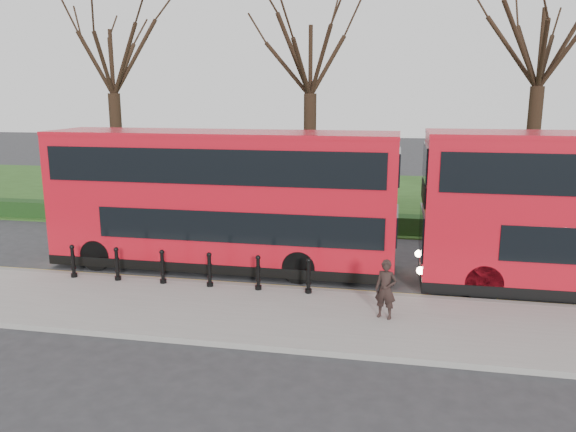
# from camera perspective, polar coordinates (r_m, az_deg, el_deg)

# --- Properties ---
(ground) EXTENTS (120.00, 120.00, 0.00)m
(ground) POSITION_cam_1_polar(r_m,az_deg,el_deg) (18.66, -8.82, -5.97)
(ground) COLOR #28282B
(ground) RESTS_ON ground
(pavement) EXTENTS (60.00, 4.00, 0.15)m
(pavement) POSITION_cam_1_polar(r_m,az_deg,el_deg) (16.02, -12.50, -8.98)
(pavement) COLOR gray
(pavement) RESTS_ON ground
(kerb) EXTENTS (60.00, 0.25, 0.16)m
(kerb) POSITION_cam_1_polar(r_m,az_deg,el_deg) (17.76, -9.92, -6.73)
(kerb) COLOR slate
(kerb) RESTS_ON ground
(grass_verge) EXTENTS (60.00, 18.00, 0.06)m
(grass_verge) POSITION_cam_1_polar(r_m,az_deg,el_deg) (32.74, 0.08, 2.17)
(grass_verge) COLOR #254517
(grass_verge) RESTS_ON ground
(hedge) EXTENTS (60.00, 0.90, 0.80)m
(hedge) POSITION_cam_1_polar(r_m,az_deg,el_deg) (24.82, -3.54, -0.28)
(hedge) COLOR black
(hedge) RESTS_ON ground
(yellow_line_outer) EXTENTS (60.00, 0.10, 0.01)m
(yellow_line_outer) POSITION_cam_1_polar(r_m,az_deg,el_deg) (18.04, -9.57, -6.63)
(yellow_line_outer) COLOR yellow
(yellow_line_outer) RESTS_ON ground
(yellow_line_inner) EXTENTS (60.00, 0.10, 0.01)m
(yellow_line_inner) POSITION_cam_1_polar(r_m,az_deg,el_deg) (18.22, -9.35, -6.44)
(yellow_line_inner) COLOR yellow
(yellow_line_inner) RESTS_ON ground
(tree_left) EXTENTS (6.78, 6.78, 10.59)m
(tree_left) POSITION_cam_1_polar(r_m,az_deg,el_deg) (30.22, -17.51, 15.36)
(tree_left) COLOR black
(tree_left) RESTS_ON ground
(tree_mid) EXTENTS (6.77, 6.77, 10.57)m
(tree_mid) POSITION_cam_1_polar(r_m,az_deg,el_deg) (27.01, 2.31, 16.30)
(tree_mid) COLOR black
(tree_mid) RESTS_ON ground
(tree_right) EXTENTS (7.13, 7.13, 11.14)m
(tree_right) POSITION_cam_1_polar(r_m,az_deg,el_deg) (27.35, 24.40, 16.08)
(tree_right) COLOR black
(tree_right) RESTS_ON ground
(bollard_row) EXTENTS (7.64, 0.15, 1.00)m
(bollard_row) POSITION_cam_1_polar(r_m,az_deg,el_deg) (17.26, -10.34, -5.30)
(bollard_row) COLOR black
(bollard_row) RESTS_ON pavement
(bus_lead) EXTENTS (11.57, 2.66, 4.60)m
(bus_lead) POSITION_cam_1_polar(r_m,az_deg,el_deg) (18.91, -6.72, 1.59)
(bus_lead) COLOR #B20E1C
(bus_lead) RESTS_ON ground
(pedestrian) EXTENTS (0.65, 0.52, 1.55)m
(pedestrian) POSITION_cam_1_polar(r_m,az_deg,el_deg) (14.68, 9.90, -7.34)
(pedestrian) COLOR black
(pedestrian) RESTS_ON pavement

